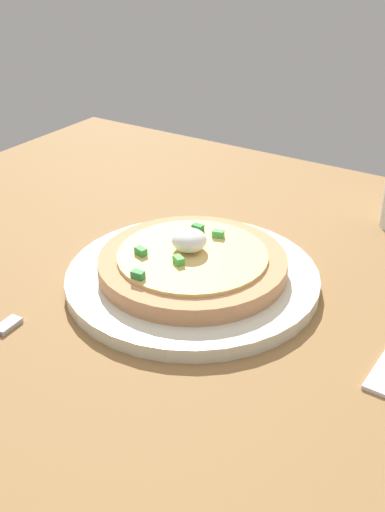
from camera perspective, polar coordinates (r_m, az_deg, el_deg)
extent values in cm
cube|color=olive|center=(71.11, 3.18, -2.06)|extent=(103.19, 74.27, 2.37)
cylinder|color=silver|center=(67.34, 0.00, -2.04)|extent=(27.40, 27.40, 1.49)
cylinder|color=tan|center=(66.48, 0.00, -0.79)|extent=(20.27, 20.27, 1.91)
cylinder|color=#E6C06C|center=(65.90, 0.00, 0.09)|extent=(16.14, 16.14, 0.41)
ellipsoid|color=white|center=(65.91, -0.32, 1.47)|extent=(3.78, 3.78, 2.37)
cube|color=green|center=(69.04, 2.38, 2.07)|extent=(1.45, 1.12, 0.80)
cube|color=green|center=(63.76, -1.29, -0.38)|extent=(1.51, 1.33, 0.80)
cube|color=#30823C|center=(61.46, -5.04, -1.73)|extent=(1.34, 0.91, 0.80)
cube|color=#267C32|center=(70.38, 0.57, 2.66)|extent=(1.33, 0.88, 0.80)
cube|color=green|center=(66.88, -0.16, 1.14)|extent=(1.49, 1.44, 0.80)
cube|color=#338536|center=(67.84, -0.64, 1.57)|extent=(1.12, 1.45, 0.80)
cube|color=green|center=(65.61, -4.77, 0.44)|extent=(1.44, 1.10, 0.80)
cube|color=#B7B7BC|center=(63.54, -16.61, -6.11)|extent=(1.61, 2.90, 0.50)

